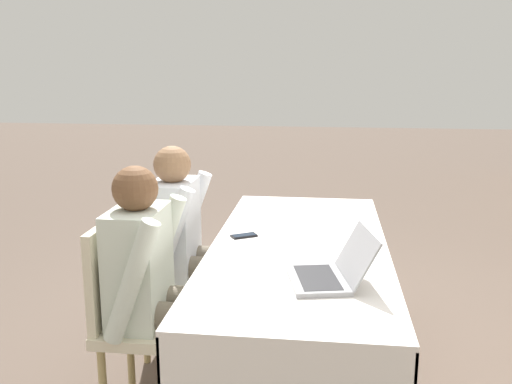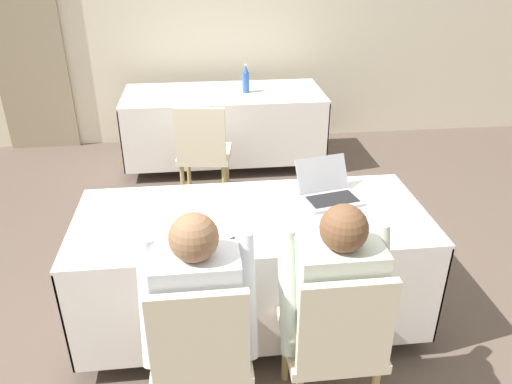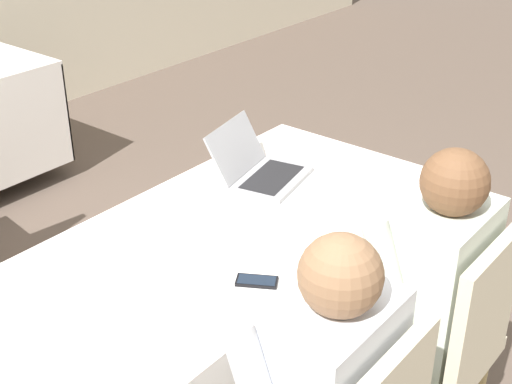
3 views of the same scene
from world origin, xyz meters
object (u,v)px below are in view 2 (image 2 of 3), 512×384
(cell_phone, at_px, (241,243))
(chair_near_left, at_px, (201,350))
(chair_near_right, at_px, (335,339))
(person_white_shirt, at_px, (332,296))
(laptop, at_px, (329,192))
(person_checkered_shirt, at_px, (199,306))
(water_bottle, at_px, (246,80))
(chair_far_spare, at_px, (203,150))

(cell_phone, bearing_deg, chair_near_left, -146.66)
(chair_near_right, relative_size, person_white_shirt, 0.78)
(laptop, bearing_deg, cell_phone, -154.64)
(chair_near_right, bearing_deg, person_checkered_shirt, -9.77)
(laptop, xyz_separation_m, water_bottle, (-0.27, 2.24, 0.08))
(chair_far_spare, bearing_deg, person_white_shirt, 111.75)
(chair_far_spare, xyz_separation_m, person_checkered_shirt, (-0.05, -2.18, 0.16))
(cell_phone, relative_size, person_white_shirt, 0.12)
(laptop, bearing_deg, person_checkered_shirt, -147.24)
(cell_phone, relative_size, water_bottle, 0.51)
(person_checkered_shirt, bearing_deg, chair_far_spare, -91.40)
(laptop, height_order, cell_phone, laptop)
(cell_phone, bearing_deg, laptop, 6.59)
(cell_phone, distance_m, chair_far_spare, 1.87)
(chair_near_right, distance_m, chair_far_spare, 2.35)
(chair_near_left, xyz_separation_m, person_white_shirt, (0.60, 0.10, 0.16))
(chair_far_spare, relative_size, person_white_shirt, 0.78)
(laptop, xyz_separation_m, chair_near_right, (-0.17, -0.86, -0.29))
(person_white_shirt, bearing_deg, water_bottle, -88.02)
(laptop, bearing_deg, water_bottle, 84.92)
(chair_far_spare, bearing_deg, person_checkered_shirt, 96.27)
(chair_near_right, xyz_separation_m, person_checkered_shirt, (-0.60, 0.10, 0.16))
(laptop, relative_size, person_checkered_shirt, 0.32)
(cell_phone, xyz_separation_m, chair_near_left, (-0.22, -0.44, -0.25))
(laptop, height_order, chair_near_left, laptop)
(chair_near_left, height_order, chair_far_spare, same)
(chair_near_right, xyz_separation_m, chair_far_spare, (-0.55, 2.29, 0.00))
(person_checkered_shirt, distance_m, person_white_shirt, 0.60)
(chair_near_right, bearing_deg, person_white_shirt, -90.00)
(chair_near_right, distance_m, person_white_shirt, 0.19)
(water_bottle, relative_size, person_checkered_shirt, 0.23)
(cell_phone, height_order, chair_near_right, chair_near_right)
(chair_near_left, bearing_deg, cell_phone, -115.94)
(chair_near_left, xyz_separation_m, chair_near_right, (0.60, 0.00, 0.00))
(cell_phone, bearing_deg, chair_far_spare, 64.30)
(water_bottle, xyz_separation_m, chair_near_left, (-0.50, -3.11, -0.37))
(cell_phone, relative_size, person_checkered_shirt, 0.12)
(chair_near_left, distance_m, person_white_shirt, 0.63)
(person_checkered_shirt, xyz_separation_m, person_white_shirt, (0.60, 0.00, 0.00))
(laptop, height_order, water_bottle, water_bottle)
(water_bottle, height_order, chair_near_right, water_bottle)
(chair_near_left, bearing_deg, person_white_shirt, -170.23)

